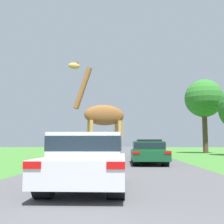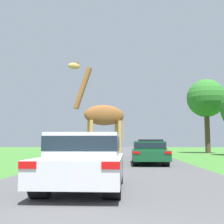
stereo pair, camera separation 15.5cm
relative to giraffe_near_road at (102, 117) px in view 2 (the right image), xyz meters
name	(u,v)px [view 2 (the right image)]	position (x,y,z in m)	size (l,w,h in m)	color
road	(125,154)	(0.90, 18.53, -2.40)	(7.65, 120.00, 0.00)	#4C4C4F
giraffe_near_road	(102,117)	(0.00, 0.00, 0.00)	(2.72, 1.33, 5.10)	tan
car_lead_maroon	(85,159)	(0.11, -6.01, -1.64)	(1.92, 3.98, 1.43)	silver
car_queue_right	(149,152)	(2.43, 2.92, -1.72)	(1.88, 4.57, 1.27)	#144C28
car_queue_left	(151,148)	(3.42, 13.67, -1.70)	(1.74, 4.77, 1.31)	#561914
car_far_ahead	(95,148)	(-1.66, 11.60, -1.70)	(1.77, 4.64, 1.30)	navy
car_verge_right	(150,149)	(2.94, 8.35, -1.64)	(1.98, 4.17, 1.44)	black
tree_right_cluster	(206,99)	(10.63, 20.32, 4.03)	(4.52, 4.52, 8.77)	#4C3828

